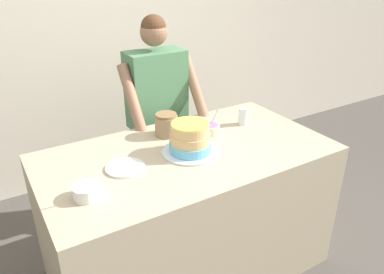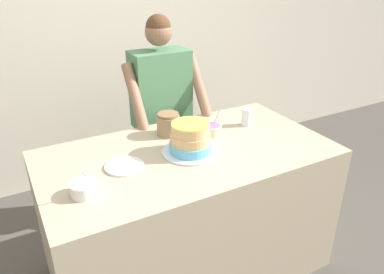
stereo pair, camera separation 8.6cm
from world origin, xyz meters
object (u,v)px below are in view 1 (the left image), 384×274
Objects in this scene: frosting_bowl_purple at (209,129)px; stoneware_jar at (167,125)px; drinking_glass at (243,116)px; ceramic_plate at (125,168)px; person_baker at (157,104)px; cake at (190,140)px; frosting_bowl_white at (87,191)px.

stoneware_jar is (-0.24, 0.13, 0.04)m from frosting_bowl_purple.
frosting_bowl_purple is 0.28m from drinking_glass.
person_baker is at bearing 52.05° from ceramic_plate.
cake is 0.67m from frosting_bowl_white.
ceramic_plate is at bearing -167.78° from frosting_bowl_purple.
cake is 0.41m from ceramic_plate.
frosting_bowl_purple is 0.28m from stoneware_jar.
cake is (-0.14, -0.71, 0.04)m from person_baker.
frosting_bowl_purple is 0.94m from frosting_bowl_white.
frosting_bowl_white reaches higher than frosting_bowl_purple.
frosting_bowl_purple reaches higher than ceramic_plate.
stoneware_jar is at bearing 167.30° from drinking_glass.
drinking_glass is at bearing 17.79° from cake.
frosting_bowl_purple is 0.78× the size of ceramic_plate.
person_baker is 0.72m from cake.
person_baker is 0.66m from drinking_glass.
stoneware_jar is at bearing -108.60° from person_baker.
stoneware_jar is at bearing 152.35° from frosting_bowl_purple.
cake is 2.87× the size of drinking_glass.
frosting_bowl_white reaches higher than drinking_glass.
frosting_bowl_purple is at bearing -79.40° from person_baker.
stoneware_jar is at bearing 91.00° from cake.
cake is 2.01× the size of frosting_bowl_purple.
drinking_glass is (0.28, 0.01, 0.02)m from frosting_bowl_purple.
ceramic_plate is (-0.64, -0.14, -0.03)m from frosting_bowl_purple.
frosting_bowl_white is (-0.89, -0.30, 0.00)m from frosting_bowl_purple.
cake reaches higher than drinking_glass.
frosting_bowl_white is 0.78m from stoneware_jar.
stoneware_jar is (0.65, 0.43, 0.03)m from frosting_bowl_white.
person_baker is 1.16m from frosting_bowl_white.
ceramic_plate is at bearing -170.89° from drinking_glass.
frosting_bowl_purple is (0.10, -0.55, -0.01)m from person_baker.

